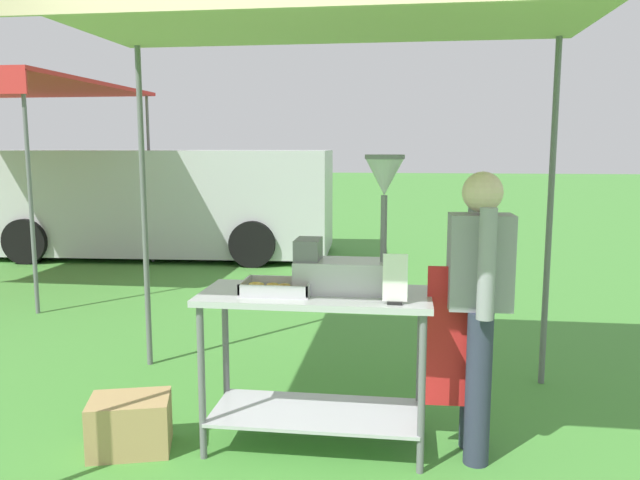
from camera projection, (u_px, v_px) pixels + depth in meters
ground_plane at (389, 277)px, 8.56m from camera, size 70.00×70.00×0.00m
stall_canopy at (317, 15)px, 3.46m from camera, size 3.25×2.32×2.54m
donut_cart at (315, 339)px, 3.63m from camera, size 1.31×0.58×0.92m
donut_tray at (276, 289)px, 3.58m from camera, size 0.39×0.28×0.07m
donut_fryer at (351, 250)px, 3.59m from camera, size 0.61×0.28×0.78m
menu_sign at (395, 283)px, 3.31m from camera, size 0.13×0.05×0.27m
vendor at (477, 300)px, 3.48m from camera, size 0.45×0.53×1.61m
supply_crate at (130, 424)px, 3.64m from camera, size 0.52×0.44×0.31m
van_silver at (158, 201)px, 10.21m from camera, size 5.66×2.33×1.69m
neighbour_tent at (2, 89)px, 7.95m from camera, size 2.66×3.29×2.54m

